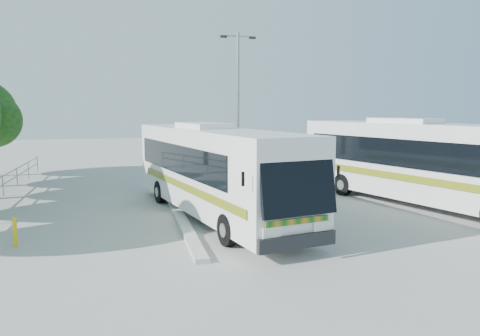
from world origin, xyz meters
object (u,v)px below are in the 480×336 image
object	(u,v)px
lamppost	(238,100)
bollard	(15,232)
coach_main	(213,169)
coach_adjacent	(423,161)

from	to	relation	value
lamppost	bollard	distance (m)	15.18
coach_main	bollard	bearing A→B (deg)	-170.75
coach_main	coach_adjacent	xyz separation A→B (m)	(9.02, -0.18, 0.08)
lamppost	bollard	size ratio (longest dim) A/B	9.31
bollard	coach_main	bearing A→B (deg)	21.35
coach_adjacent	lamppost	size ratio (longest dim) A/B	1.54
coach_main	bollard	xyz separation A→B (m)	(-6.56, -2.56, -1.41)
coach_main	coach_adjacent	size ratio (longest dim) A/B	0.96
coach_main	lamppost	xyz separation A→B (m)	(2.99, 8.47, 2.76)
bollard	coach_adjacent	bearing A→B (deg)	8.68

